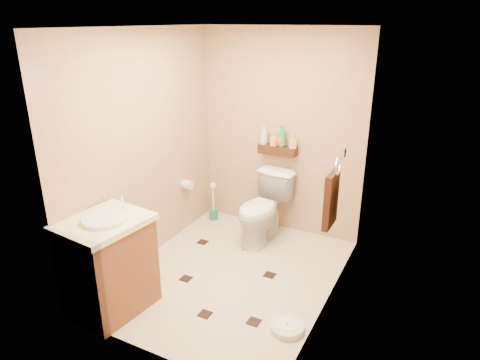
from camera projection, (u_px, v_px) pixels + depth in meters
The scene contains 19 objects.
ground at pixel (231, 274), 4.39m from camera, with size 2.50×2.50×0.00m, color #C3A98F.
wall_back at pixel (281, 134), 5.01m from camera, with size 2.00×0.04×2.40m, color tan.
wall_front at pixel (143, 216), 2.93m from camera, with size 2.00×0.04×2.40m, color tan.
wall_left at pixel (144, 150), 4.39m from camera, with size 0.04×2.50×2.40m, color tan.
wall_right at pixel (336, 181), 3.54m from camera, with size 0.04×2.50×2.40m, color tan.
ceiling at pixel (229, 27), 3.54m from camera, with size 2.00×2.50×0.02m, color white.
wall_shelf at pixel (277, 150), 5.00m from camera, with size 0.46×0.14×0.10m, color #3B1F10.
floor_accents at pixel (227, 277), 4.35m from camera, with size 1.25×1.33×0.01m.
toilet at pixel (263, 209), 4.95m from camera, with size 0.45×0.78×0.80m, color white.
vanity at pixel (109, 264), 3.74m from camera, with size 0.67×0.78×1.02m.
bathroom_scale at pixel (287, 327), 3.60m from camera, with size 0.35×0.35×0.06m.
toilet_brush at pixel (213, 206), 5.55m from camera, with size 0.12×0.12×0.51m.
towel_ring at pixel (332, 197), 3.88m from camera, with size 0.12×0.30×0.76m.
toilet_paper at pixel (187, 184), 5.12m from camera, with size 0.12×0.11×0.12m.
bottle_a at pixel (264, 134), 5.02m from camera, with size 0.09×0.09×0.24m, color silver.
bottle_b at pixel (274, 139), 4.98m from camera, with size 0.07×0.07×0.16m, color gold.
bottle_c at pixel (280, 140), 4.95m from camera, with size 0.12×0.12×0.16m, color red.
bottle_d at pixel (282, 136), 4.92m from camera, with size 0.10×0.10×0.25m, color #2D894E.
bottle_e at pixel (293, 141), 4.88m from camera, with size 0.07×0.07×0.16m, color #FFA754.
Camera 1 is at (1.80, -3.30, 2.47)m, focal length 32.00 mm.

